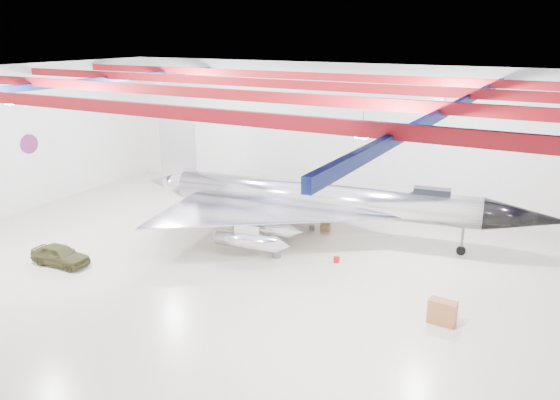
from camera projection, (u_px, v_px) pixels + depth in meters
The scene contains 17 objects.
floor at pixel (233, 264), 32.53m from camera, with size 40.00×40.00×0.00m, color beige.
wall_back at pixel (336, 133), 43.45m from camera, with size 40.00×40.00×0.00m, color silver.
wall_left at pixel (4, 142), 40.14m from camera, with size 30.00×30.00×0.00m, color silver.
ceiling at pixel (228, 76), 29.28m from camera, with size 40.00×40.00×0.00m, color #0A0F38.
ceiling_structure at pixel (228, 88), 29.48m from camera, with size 39.50×29.50×1.08m.
wall_roundel at pixel (29, 144), 41.94m from camera, with size 1.50×1.50×0.10m, color #B21414.
jet_aircraft at pixel (320, 202), 36.01m from camera, with size 28.05×18.49×7.68m.
jeep at pixel (60, 255), 32.25m from camera, with size 1.48×3.68×1.25m, color #3E3D1F.
desk at pixel (442, 312), 25.74m from camera, with size 1.29×0.64×1.18m, color brown.
crate_ply at pixel (242, 231), 37.38m from camera, with size 0.50×0.40×0.35m, color olive.
toolbox_red at pixel (290, 218), 40.01m from camera, with size 0.45×0.36×0.31m, color #A61310.
engine_drum at pixel (277, 254), 33.42m from camera, with size 0.55×0.55×0.50m, color #59595B.
parts_bin at pixel (325, 227), 38.00m from camera, with size 0.65×0.52×0.46m, color olive.
crate_small at pixel (225, 210), 41.90m from camera, with size 0.34×0.27×0.24m, color #59595B.
tool_chest at pixel (337, 260), 32.72m from camera, with size 0.37×0.37×0.33m, color #A61310.
oil_barrel at pixel (266, 245), 34.97m from camera, with size 0.54×0.43×0.38m, color olive.
spares_box at pixel (312, 228), 37.99m from camera, with size 0.39×0.39×0.35m, color #59595B.
Camera 1 is at (16.94, -24.86, 13.26)m, focal length 35.00 mm.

